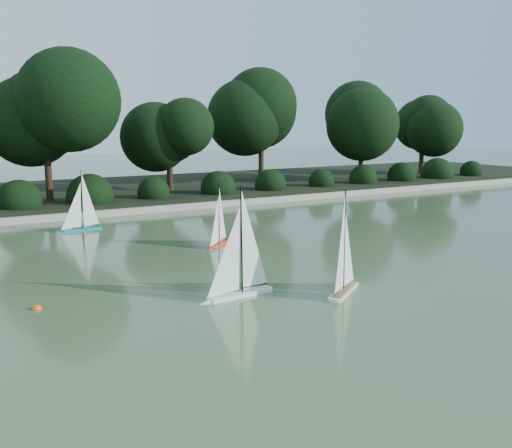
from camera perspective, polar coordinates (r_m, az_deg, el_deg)
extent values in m
plane|color=#394E2F|center=(9.42, 12.25, -6.06)|extent=(80.00, 80.00, 0.00)
cube|color=gray|center=(16.98, -8.66, 1.62)|extent=(40.00, 0.35, 0.18)
cube|color=black|center=(20.72, -12.78, 3.19)|extent=(40.00, 8.00, 0.30)
cylinder|color=black|center=(17.89, -20.00, 3.93)|extent=(0.20, 0.20, 1.66)
sphere|color=black|center=(17.81, -20.40, 10.42)|extent=(2.66, 2.66, 2.66)
cylinder|color=black|center=(19.50, -8.59, 4.33)|extent=(0.20, 0.20, 1.26)
sphere|color=black|center=(19.40, -8.72, 8.96)|extent=(2.10, 2.10, 2.10)
cylinder|color=black|center=(21.87, 0.51, 5.69)|extent=(0.20, 0.20, 1.73)
sphere|color=black|center=(21.80, 0.52, 11.26)|extent=(2.80, 2.80, 2.80)
cylinder|color=black|center=(23.33, 10.43, 5.50)|extent=(0.20, 0.20, 1.48)
sphere|color=black|center=(23.25, 10.58, 10.10)|extent=(2.52, 2.52, 2.52)
cylinder|color=black|center=(26.52, 16.18, 5.74)|extent=(0.20, 0.20, 1.40)
sphere|color=black|center=(26.45, 16.37, 9.43)|extent=(2.24, 2.24, 2.24)
sphere|color=black|center=(16.80, -22.64, 2.09)|extent=(1.10, 1.10, 1.10)
sphere|color=black|center=(17.18, -16.03, 2.64)|extent=(1.10, 1.10, 1.10)
sphere|color=black|center=(17.77, -9.77, 3.14)|extent=(1.10, 1.10, 1.10)
sphere|color=black|center=(18.56, -3.98, 3.56)|extent=(1.10, 1.10, 1.10)
sphere|color=black|center=(19.52, 1.30, 3.91)|extent=(1.10, 1.10, 1.10)
sphere|color=black|center=(20.63, 6.05, 4.20)|extent=(1.10, 1.10, 1.10)
sphere|color=black|center=(21.87, 10.29, 4.44)|extent=(1.10, 1.10, 1.10)
sphere|color=black|center=(23.22, 14.06, 4.63)|extent=(1.10, 1.10, 1.10)
sphere|color=black|center=(24.66, 17.40, 4.78)|extent=(1.10, 1.10, 1.10)
sphere|color=black|center=(26.16, 20.37, 4.90)|extent=(1.10, 1.10, 1.10)
cube|color=white|center=(8.67, -1.63, -6.90)|extent=(1.07, 0.32, 0.10)
cone|color=white|center=(8.36, -5.10, -7.61)|extent=(0.23, 0.23, 0.21)
cylinder|color=white|center=(8.97, 1.15, -6.32)|extent=(0.14, 0.14, 0.10)
cylinder|color=black|center=(8.48, -1.37, -1.24)|extent=(0.02, 0.02, 1.63)
cylinder|color=black|center=(8.79, -0.11, -5.86)|extent=(0.48, 0.07, 0.02)
cube|color=silver|center=(8.94, 8.80, -6.50)|extent=(0.94, 0.74, 0.10)
cone|color=silver|center=(9.48, 9.78, -5.55)|extent=(0.28, 0.28, 0.20)
cylinder|color=silver|center=(8.48, 7.86, -7.42)|extent=(0.17, 0.17, 0.10)
cube|color=olive|center=(8.93, 8.81, -6.17)|extent=(0.85, 0.66, 0.01)
cylinder|color=black|center=(8.69, 8.86, -1.33)|extent=(0.03, 0.03, 1.56)
cylinder|color=black|center=(8.66, 8.33, -6.28)|extent=(0.39, 0.28, 0.02)
cube|color=red|center=(12.17, -3.76, -1.94)|extent=(0.73, 0.66, 0.08)
cone|color=red|center=(11.74, -4.66, -2.41)|extent=(0.23, 0.23, 0.16)
cylinder|color=red|center=(12.54, -3.02, -1.57)|extent=(0.14, 0.14, 0.08)
cylinder|color=black|center=(12.08, -3.72, 1.24)|extent=(0.02, 0.02, 1.28)
cylinder|color=black|center=(12.35, -3.36, -1.33)|extent=(0.30, 0.26, 0.01)
cube|color=#0A8C91|center=(14.43, -17.04, -0.43)|extent=(0.92, 0.31, 0.09)
cone|color=#0A8C91|center=(14.25, -19.00, -0.67)|extent=(0.20, 0.20, 0.18)
cylinder|color=#0A8C91|center=(14.60, -15.38, -0.23)|extent=(0.12, 0.12, 0.09)
cylinder|color=black|center=(14.33, -17.03, 2.53)|extent=(0.02, 0.02, 1.41)
cylinder|color=black|center=(14.50, -16.16, 0.07)|extent=(0.42, 0.07, 0.01)
sphere|color=#FC550D|center=(8.67, -21.04, -7.98)|extent=(0.13, 0.13, 0.13)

